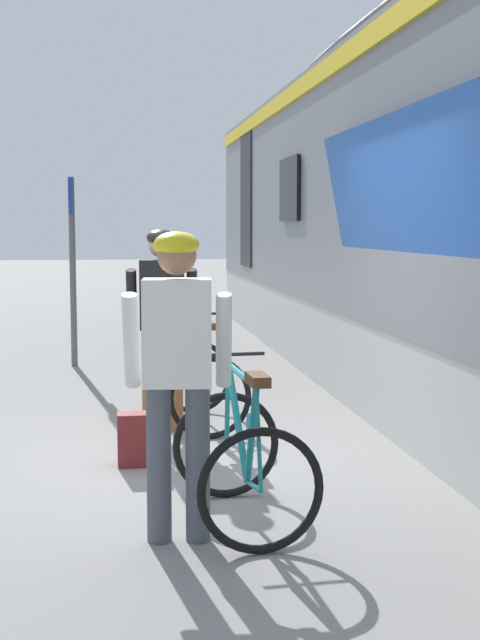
{
  "coord_description": "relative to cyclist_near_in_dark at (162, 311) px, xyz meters",
  "views": [
    {
      "loc": [
        -0.73,
        -6.44,
        1.79
      ],
      "look_at": [
        0.27,
        0.33,
        1.05
      ],
      "focal_mm": 48.93,
      "sensor_mm": 36.0,
      "label": 1
    }
  ],
  "objects": [
    {
      "name": "water_bottle_near_the_bikes",
      "position": [
        0.71,
        -0.43,
        -0.95
      ],
      "size": [
        0.07,
        0.07,
        0.22
      ],
      "primitive_type": "cylinder",
      "color": "#338CCC",
      "rests_on": "ground"
    },
    {
      "name": "cyclist_near_in_dark",
      "position": [
        0.0,
        0.0,
        0.0
      ],
      "size": [
        0.62,
        0.33,
        1.76
      ],
      "color": "#935B2D",
      "rests_on": "ground"
    },
    {
      "name": "cyclist_far_in_white",
      "position": [
        -0.07,
        -2.71,
        0.0
      ],
      "size": [
        0.63,
        0.35,
        1.76
      ],
      "color": "#4C515B",
      "rests_on": "ground"
    },
    {
      "name": "bicycle_far_teal",
      "position": [
        0.33,
        -2.48,
        -0.65
      ],
      "size": [
        0.76,
        1.11,
        0.99
      ],
      "color": "black",
      "rests_on": "ground"
    },
    {
      "name": "ground_plane",
      "position": [
        0.3,
        -1.09,
        -1.05
      ],
      "size": [
        80.0,
        80.0,
        0.0
      ],
      "primitive_type": "plane",
      "color": "gray"
    },
    {
      "name": "bicycle_near_silver",
      "position": [
        0.36,
        0.14,
        -0.65
      ],
      "size": [
        0.74,
        1.09,
        0.99
      ],
      "color": "black",
      "rests_on": "ground"
    },
    {
      "name": "platform_sign_post",
      "position": [
        -0.91,
        3.71,
        0.57
      ],
      "size": [
        0.08,
        0.7,
        2.4
      ],
      "color": "#595B60",
      "rests_on": "ground"
    },
    {
      "name": "backpack_on_platform",
      "position": [
        -0.26,
        -1.09,
        -0.85
      ],
      "size": [
        0.28,
        0.18,
        0.4
      ],
      "primitive_type": "cube",
      "rotation": [
        0.0,
        0.0,
        0.01
      ],
      "color": "maroon",
      "rests_on": "ground"
    }
  ]
}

